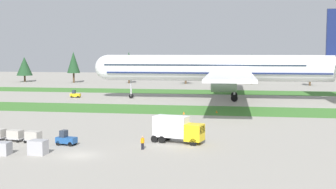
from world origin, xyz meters
name	(u,v)px	position (x,y,z in m)	size (l,w,h in m)	color
ground_plane	(78,155)	(0.00, 0.00, 0.00)	(400.00, 400.00, 0.00)	gray
grass_strip_near	(151,109)	(0.00, 43.62, 0.00)	(320.00, 15.22, 0.01)	#3D752D
grass_strip_far	(179,92)	(0.00, 86.05, 0.00)	(320.00, 15.22, 0.01)	#3D752D
airliner	(226,68)	(14.87, 64.89, 8.03)	(67.52, 82.73, 22.42)	white
baggage_tug	(66,139)	(-3.64, 5.39, 0.81)	(2.78, 1.72, 1.97)	#1E4C8E
cargo_dolly_lead	(33,136)	(-8.60, 6.23, 0.92)	(2.42, 1.85, 1.55)	#A3A3A8
cargo_dolly_second	(15,135)	(-11.46, 6.72, 0.92)	(2.42, 1.85, 1.55)	#A3A3A8
catering_truck	(177,128)	(10.56, 9.31, 1.95)	(7.31, 3.93, 3.58)	yellow
pushback_tractor	(75,94)	(-24.60, 63.96, 0.81)	(2.63, 1.36, 1.97)	yellow
ground_crew_marshaller	(143,142)	(6.86, 4.36, 0.95)	(0.42, 0.43, 1.74)	black
uld_container_0	(2,148)	(-9.08, -1.12, 0.77)	(2.00, 1.60, 1.53)	#A3A3A8
uld_container_1	(38,147)	(-4.85, -0.30, 0.86)	(2.00, 1.60, 1.73)	#A3A3A8
taxiway_marker_0	(217,112)	(14.08, 40.12, 0.23)	(0.44, 0.44, 0.46)	orange
taxiway_marker_1	(184,113)	(7.87, 36.94, 0.25)	(0.44, 0.44, 0.51)	orange
distant_tree_line	(177,66)	(-5.41, 118.79, 6.73)	(182.44, 10.68, 12.05)	#4C3823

